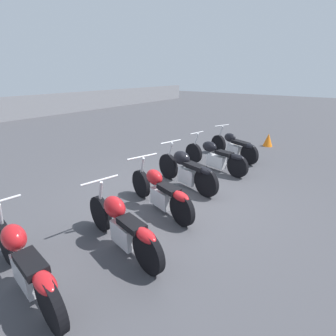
# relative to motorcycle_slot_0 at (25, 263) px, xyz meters

# --- Properties ---
(ground_plane) EXTENTS (60.00, 60.00, 0.00)m
(ground_plane) POSITION_rel_motorcycle_slot_0_xyz_m (3.33, -0.07, -0.44)
(ground_plane) COLOR #424247
(motorcycle_slot_0) EXTENTS (0.63, 2.22, 1.03)m
(motorcycle_slot_0) POSITION_rel_motorcycle_slot_0_xyz_m (0.00, 0.00, 0.00)
(motorcycle_slot_0) COLOR black
(motorcycle_slot_0) RESTS_ON ground_plane
(motorcycle_slot_1) EXTENTS (0.76, 2.00, 1.00)m
(motorcycle_slot_1) POSITION_rel_motorcycle_slot_0_xyz_m (1.32, -0.36, -0.01)
(motorcycle_slot_1) COLOR black
(motorcycle_slot_1) RESTS_ON ground_plane
(motorcycle_slot_2) EXTENTS (0.91, 2.00, 0.99)m
(motorcycle_slot_2) POSITION_rel_motorcycle_slot_0_xyz_m (2.66, -0.08, -0.02)
(motorcycle_slot_2) COLOR black
(motorcycle_slot_2) RESTS_ON ground_plane
(motorcycle_slot_3) EXTENTS (0.79, 1.98, 1.03)m
(motorcycle_slot_3) POSITION_rel_motorcycle_slot_0_xyz_m (3.94, 0.11, 0.02)
(motorcycle_slot_3) COLOR black
(motorcycle_slot_3) RESTS_ON ground_plane
(motorcycle_slot_4) EXTENTS (0.74, 2.17, 0.98)m
(motorcycle_slot_4) POSITION_rel_motorcycle_slot_0_xyz_m (5.44, 0.08, -0.03)
(motorcycle_slot_4) COLOR black
(motorcycle_slot_4) RESTS_ON ground_plane
(motorcycle_slot_5) EXTENTS (0.97, 1.90, 1.00)m
(motorcycle_slot_5) POSITION_rel_motorcycle_slot_0_xyz_m (6.71, 0.06, -0.02)
(motorcycle_slot_5) COLOR black
(motorcycle_slot_5) RESTS_ON ground_plane
(traffic_cone_near) EXTENTS (0.32, 0.32, 0.43)m
(traffic_cone_near) POSITION_rel_motorcycle_slot_0_xyz_m (7.71, 0.42, -0.22)
(traffic_cone_near) COLOR orange
(traffic_cone_near) RESTS_ON ground_plane
(traffic_cone_far) EXTENTS (0.35, 0.35, 0.48)m
(traffic_cone_far) POSITION_rel_motorcycle_slot_0_xyz_m (8.97, -0.38, -0.20)
(traffic_cone_far) COLOR orange
(traffic_cone_far) RESTS_ON ground_plane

